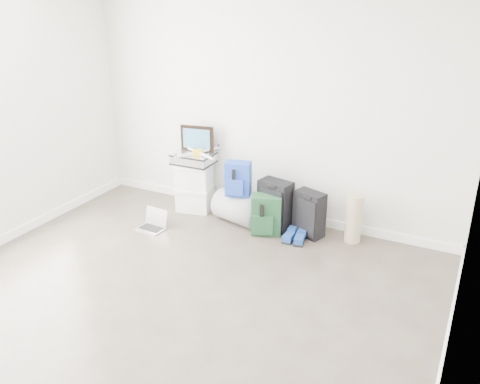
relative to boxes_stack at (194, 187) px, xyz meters
The scene contains 14 objects.
ground 2.41m from the boxes_stack, 69.00° to the right, with size 5.00×5.00×0.00m, color #3D332C.
room_envelope 2.77m from the boxes_stack, 68.84° to the right, with size 4.52×5.02×2.71m.
boxes_stack is the anchor object (origin of this frame).
briefcase 0.37m from the boxes_stack, ahead, with size 0.47×0.34×0.13m, color #B2B2B7.
painting 0.60m from the boxes_stack, 90.00° to the left, with size 0.41×0.10×0.31m.
drone 0.47m from the boxes_stack, 14.04° to the right, with size 0.57×0.57×0.06m.
duffel_bag 0.68m from the boxes_stack, ahead, with size 0.36×0.36×0.58m, color gray.
blue_backpack 0.72m from the boxes_stack, 10.25° to the right, with size 0.32×0.27×0.40m.
large_suitcase 1.09m from the boxes_stack, ahead, with size 0.41×0.31×0.57m.
green_backpack 1.08m from the boxes_stack, 11.35° to the right, with size 0.38×0.33×0.46m.
carry_on 1.50m from the boxes_stack, ahead, with size 0.37×0.30×0.52m.
shoes 1.46m from the boxes_stack, ahead, with size 0.25×0.28×0.09m.
rolled_rug 1.98m from the boxes_stack, ahead, with size 0.18×0.18×0.54m, color tan.
laptop 0.73m from the boxes_stack, 102.70° to the right, with size 0.32×0.24×0.22m.
Camera 1 is at (2.25, -2.68, 2.61)m, focal length 38.00 mm.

